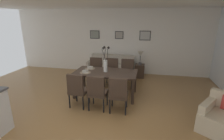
{
  "coord_description": "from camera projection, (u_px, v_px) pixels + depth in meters",
  "views": [
    {
      "loc": [
        1.17,
        -3.63,
        2.21
      ],
      "look_at": [
        0.2,
        0.94,
        0.78
      ],
      "focal_mm": 26.92,
      "sensor_mm": 36.0,
      "label": 1
    }
  ],
  "objects": [
    {
      "name": "ground_plane",
      "position": [
        97.0,
        109.0,
        4.28
      ],
      "size": [
        9.0,
        9.0,
        0.0
      ],
      "primitive_type": "plane",
      "color": "olive"
    },
    {
      "name": "back_wall_panel",
      "position": [
        119.0,
        42.0,
        6.94
      ],
      "size": [
        9.0,
        0.1,
        2.6
      ],
      "primitive_type": "cube",
      "color": "white",
      "rests_on": "ground"
    },
    {
      "name": "dining_table",
      "position": [
        106.0,
        74.0,
        4.89
      ],
      "size": [
        1.8,
        0.92,
        0.74
      ],
      "color": "#33261E",
      "rests_on": "ground"
    },
    {
      "name": "dining_chair_near_left",
      "position": [
        78.0,
        89.0,
        4.25
      ],
      "size": [
        0.47,
        0.47,
        0.92
      ],
      "color": "#3D2D23",
      "rests_on": "ground"
    },
    {
      "name": "dining_chair_near_right",
      "position": [
        96.0,
        70.0,
        5.84
      ],
      "size": [
        0.47,
        0.47,
        0.92
      ],
      "color": "#3D2D23",
      "rests_on": "ground"
    },
    {
      "name": "dining_chair_far_left",
      "position": [
        97.0,
        91.0,
        4.13
      ],
      "size": [
        0.44,
        0.44,
        0.92
      ],
      "color": "#3D2D23",
      "rests_on": "ground"
    },
    {
      "name": "dining_chair_far_right",
      "position": [
        111.0,
        71.0,
        5.74
      ],
      "size": [
        0.44,
        0.44,
        0.92
      ],
      "color": "#3D2D23",
      "rests_on": "ground"
    },
    {
      "name": "dining_chair_mid_left",
      "position": [
        118.0,
        93.0,
        4.01
      ],
      "size": [
        0.46,
        0.46,
        0.92
      ],
      "color": "#3D2D23",
      "rests_on": "ground"
    },
    {
      "name": "dining_chair_mid_right",
      "position": [
        127.0,
        72.0,
        5.63
      ],
      "size": [
        0.44,
        0.44,
        0.92
      ],
      "color": "#3D2D23",
      "rests_on": "ground"
    },
    {
      "name": "centerpiece_vase",
      "position": [
        105.0,
        62.0,
        4.79
      ],
      "size": [
        0.21,
        0.23,
        0.73
      ],
      "color": "white",
      "rests_on": "dining_table"
    },
    {
      "name": "placemat_near_left",
      "position": [
        85.0,
        73.0,
        4.78
      ],
      "size": [
        0.32,
        0.32,
        0.01
      ],
      "primitive_type": "cylinder",
      "color": "#7F705B",
      "rests_on": "dining_table"
    },
    {
      "name": "bowl_near_left",
      "position": [
        85.0,
        71.0,
        4.77
      ],
      "size": [
        0.17,
        0.17,
        0.07
      ],
      "color": "#B2ADA3",
      "rests_on": "dining_table"
    },
    {
      "name": "placemat_near_right",
      "position": [
        90.0,
        68.0,
        5.17
      ],
      "size": [
        0.32,
        0.32,
        0.01
      ],
      "primitive_type": "cylinder",
      "color": "#7F705B",
      "rests_on": "dining_table"
    },
    {
      "name": "bowl_near_right",
      "position": [
        90.0,
        67.0,
        5.16
      ],
      "size": [
        0.17,
        0.17,
        0.07
      ],
      "color": "#B2ADA3",
      "rests_on": "dining_table"
    },
    {
      "name": "sofa",
      "position": [
        111.0,
        69.0,
        6.76
      ],
      "size": [
        1.78,
        0.84,
        0.8
      ],
      "color": "#B2A899",
      "rests_on": "ground"
    },
    {
      "name": "side_table",
      "position": [
        140.0,
        71.0,
        6.55
      ],
      "size": [
        0.36,
        0.36,
        0.52
      ],
      "primitive_type": "cube",
      "color": "#3D2D23",
      "rests_on": "ground"
    },
    {
      "name": "table_lamp",
      "position": [
        140.0,
        55.0,
        6.37
      ],
      "size": [
        0.22,
        0.22,
        0.51
      ],
      "color": "#4C4C51",
      "rests_on": "side_table"
    },
    {
      "name": "framed_picture_left",
      "position": [
        95.0,
        35.0,
        6.99
      ],
      "size": [
        0.4,
        0.03,
        0.33
      ],
      "color": "black"
    },
    {
      "name": "framed_picture_center",
      "position": [
        119.0,
        35.0,
        6.78
      ],
      "size": [
        0.34,
        0.03,
        0.3
      ],
      "color": "black"
    },
    {
      "name": "framed_picture_right",
      "position": [
        145.0,
        36.0,
        6.58
      ],
      "size": [
        0.43,
        0.03,
        0.37
      ],
      "color": "black"
    }
  ]
}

